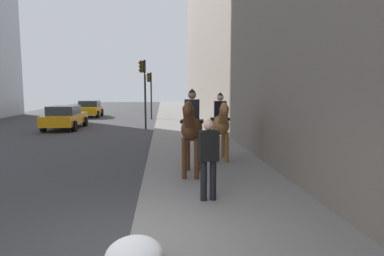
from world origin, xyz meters
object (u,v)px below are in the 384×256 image
car_mid_lane (65,117)px  traffic_light_near_curb (144,83)px  mounted_horse_far (221,123)px  pedestrian_greeting (208,154)px  mounted_horse_near (192,127)px  car_near_lane (90,108)px  traffic_light_far_curb (150,88)px

car_mid_lane → traffic_light_near_curb: size_ratio=1.09×
car_mid_lane → mounted_horse_far: bearing=-143.1°
pedestrian_greeting → traffic_light_near_curb: size_ratio=0.41×
mounted_horse_far → pedestrian_greeting: 4.07m
mounted_horse_near → car_near_lane: (21.33, 7.22, -0.67)m
car_mid_lane → pedestrian_greeting: bearing=-154.6°
traffic_light_near_curb → mounted_horse_near: bearing=-170.7°
mounted_horse_near → traffic_light_near_curb: traffic_light_near_curb is taller
traffic_light_near_curb → car_mid_lane: bearing=84.4°
pedestrian_greeting → traffic_light_near_curb: traffic_light_near_curb is taller
car_near_lane → car_mid_lane: 9.18m
mounted_horse_near → traffic_light_near_curb: bearing=-160.6°
car_near_lane → car_mid_lane: bearing=0.5°
mounted_horse_near → mounted_horse_far: size_ratio=1.05×
mounted_horse_far → pedestrian_greeting: bearing=-10.5°
mounted_horse_far → car_mid_lane: 12.94m
mounted_horse_near → pedestrian_greeting: size_ratio=1.37×
pedestrian_greeting → car_mid_lane: bearing=20.0°
mounted_horse_near → car_near_lane: size_ratio=0.57×
mounted_horse_far → traffic_light_near_curb: size_ratio=0.53×
mounted_horse_far → traffic_light_far_curb: size_ratio=0.59×
car_mid_lane → traffic_light_far_curb: size_ratio=1.21×
traffic_light_far_curb → mounted_horse_near: bearing=-174.4°
pedestrian_greeting → traffic_light_far_curb: (20.41, 1.96, 1.44)m
mounted_horse_near → mounted_horse_far: bearing=159.8°
traffic_light_near_curb → mounted_horse_far: bearing=-162.9°
traffic_light_near_curb → traffic_light_far_curb: (6.66, -0.12, -0.25)m
mounted_horse_near → pedestrian_greeting: bearing=14.9°
pedestrian_greeting → car_mid_lane: (14.22, 6.92, -0.35)m
mounted_horse_far → mounted_horse_near: bearing=-27.6°
mounted_horse_near → pedestrian_greeting: 2.10m
car_near_lane → traffic_light_near_curb: (-9.64, -5.31, 2.02)m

